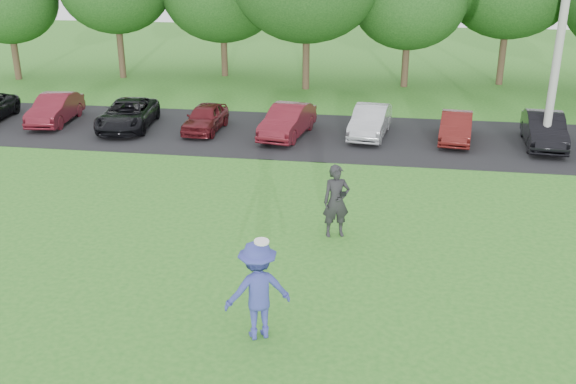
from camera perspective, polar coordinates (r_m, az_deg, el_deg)
name	(u,v)px	position (r m, az deg, el deg)	size (l,w,h in m)	color
ground	(260,314)	(13.08, -2.49, -10.82)	(100.00, 100.00, 0.00)	#2A7020
parking_lot	(327,136)	(24.95, 3.50, 5.00)	(32.00, 6.50, 0.03)	black
utility_pole	(564,11)	(23.91, 23.34, 14.57)	(0.28, 0.28, 9.76)	gray
frisbee_player	(258,290)	(11.96, -2.69, -8.71)	(1.44, 1.18, 2.11)	navy
camera_bystander	(336,201)	(16.06, 4.31, -0.82)	(0.79, 0.64, 1.87)	black
parked_cars	(309,121)	(24.79, 1.89, 6.33)	(30.70, 4.44, 1.21)	black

